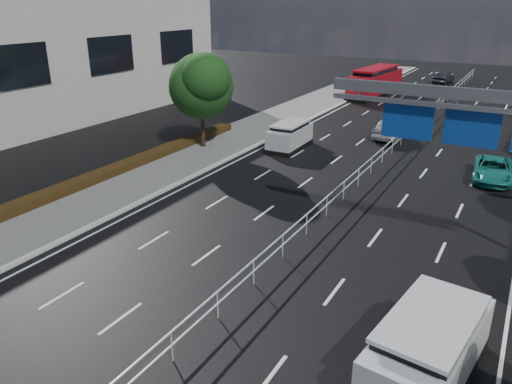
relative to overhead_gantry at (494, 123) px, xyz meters
The scene contains 13 objects.
ground 13.34m from the overhead_gantry, 123.84° to the right, with size 160.00×160.00×0.00m, color black.
kerb_near 19.48m from the overhead_gantry, 147.44° to the right, with size 0.25×140.00×0.15m, color silver.
median_fence 15.04m from the overhead_gantry, 118.43° to the left, with size 0.05×85.00×1.02m.
hedge_near 21.32m from the overhead_gantry, 165.85° to the right, with size 1.00×36.00×0.44m, color black.
overhead_gantry is the anchor object (origin of this frame).
near_building 37.59m from the overhead_gantry, 167.79° to the left, with size 12.00×38.00×10.00m, color beige.
near_tree_back 20.31m from the overhead_gantry, 157.03° to the left, with size 4.84×4.51×6.69m.
white_minivan 17.91m from the overhead_gantry, 140.91° to the left, with size 1.93×4.31×1.86m.
red_bus 37.04m from the overhead_gantry, 112.75° to the left, with size 3.37×10.38×3.05m.
near_car_silver 19.66m from the overhead_gantry, 114.83° to the left, with size 1.89×4.70×1.60m, color #B6BABE.
near_car_dark 47.59m from the overhead_gantry, 101.24° to the left, with size 1.48×4.23×1.39m, color black.
silver_minivan 9.26m from the overhead_gantry, 91.23° to the right, with size 2.81×5.27×2.09m.
parked_car_teal 11.80m from the overhead_gantry, 91.29° to the left, with size 2.09×4.52×1.26m, color #1C7F76.
Camera 1 is at (7.89, -9.91, 9.88)m, focal length 35.00 mm.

